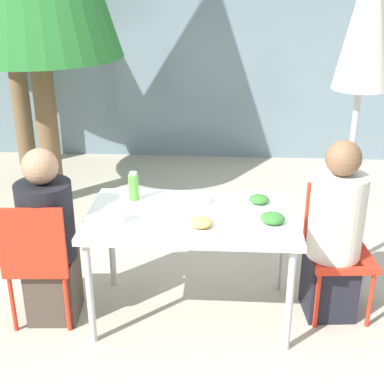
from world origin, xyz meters
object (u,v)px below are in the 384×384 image
(chair_right, at_px, (338,240))
(person_right, at_px, (334,236))
(salad_bowl, at_px, (199,199))
(person_left, at_px, (49,242))
(chair_left, at_px, (38,255))
(drinking_cup, at_px, (118,215))
(bottle, at_px, (134,187))
(closed_umbrella, at_px, (366,30))

(chair_right, height_order, person_right, person_right)
(chair_right, bearing_deg, salad_bowl, -5.50)
(person_left, bearing_deg, chair_left, -121.88)
(chair_right, relative_size, drinking_cup, 8.41)
(chair_left, bearing_deg, person_right, 3.13)
(person_left, height_order, person_right, person_right)
(chair_right, xyz_separation_m, drinking_cup, (-1.37, -0.31, 0.29))
(person_right, bearing_deg, chair_right, -121.88)
(person_left, bearing_deg, chair_right, 3.17)
(person_left, distance_m, bottle, 0.64)
(chair_right, bearing_deg, bottle, -6.79)
(closed_umbrella, bearing_deg, bottle, -163.75)
(person_right, distance_m, closed_umbrella, 1.33)
(chair_left, xyz_separation_m, salad_bowl, (0.98, 0.32, 0.26))
(chair_left, xyz_separation_m, bottle, (0.55, 0.35, 0.33))
(chair_left, xyz_separation_m, person_left, (0.04, 0.08, 0.05))
(chair_right, xyz_separation_m, person_right, (-0.04, -0.08, 0.07))
(chair_left, xyz_separation_m, drinking_cup, (0.52, 0.01, 0.29))
(bottle, bearing_deg, closed_umbrella, 16.25)
(chair_left, distance_m, person_right, 1.86)
(person_right, xyz_separation_m, bottle, (-1.29, 0.12, 0.26))
(person_left, relative_size, drinking_cup, 11.38)
(chair_right, bearing_deg, person_right, 58.12)
(chair_left, xyz_separation_m, chair_right, (1.89, 0.32, 0.00))
(bottle, xyz_separation_m, drinking_cup, (-0.04, -0.34, -0.04))
(person_right, bearing_deg, person_left, -0.67)
(person_left, height_order, salad_bowl, person_left)
(person_left, bearing_deg, bottle, 23.63)
(bottle, bearing_deg, person_left, -152.37)
(chair_right, bearing_deg, drinking_cup, 7.36)
(closed_umbrella, xyz_separation_m, bottle, (-1.47, -0.43, -0.95))
(drinking_cup, bearing_deg, person_right, 9.59)
(person_left, relative_size, person_right, 0.97)
(salad_bowl, bearing_deg, drinking_cup, -145.98)
(chair_left, height_order, closed_umbrella, closed_umbrella)
(bottle, height_order, salad_bowl, bottle)
(person_left, xyz_separation_m, drinking_cup, (0.47, -0.08, 0.24))
(person_right, relative_size, drinking_cup, 11.76)
(person_right, height_order, drinking_cup, person_right)
(person_right, bearing_deg, bottle, -10.58)
(chair_left, relative_size, closed_umbrella, 0.36)
(drinking_cup, relative_size, salad_bowl, 0.71)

